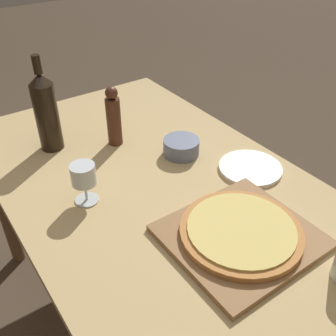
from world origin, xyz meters
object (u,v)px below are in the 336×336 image
pizza (241,231)px  pepper_mill (114,117)px  wine_bottle (46,111)px  small_bowl (181,147)px  wine_glass (83,176)px

pizza → pepper_mill: size_ratio=1.47×
wine_bottle → small_bowl: 0.49m
pizza → wine_glass: 0.48m
wine_bottle → pepper_mill: (0.20, -0.11, -0.04)m
pizza → wine_bottle: (-0.24, 0.74, 0.12)m
small_bowl → pepper_mill: bearing=127.8°
wine_glass → small_bowl: 0.40m
wine_glass → small_bowl: (0.39, 0.04, -0.06)m
pizza → small_bowl: size_ratio=2.57×
pizza → pepper_mill: (-0.03, 0.63, 0.08)m
wine_bottle → wine_glass: bearing=-95.1°
pizza → pepper_mill: bearing=93.1°
pepper_mill → small_bowl: pepper_mill is taller
wine_glass → wine_bottle: bearing=84.9°
wine_bottle → pepper_mill: size_ratio=1.54×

